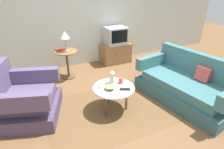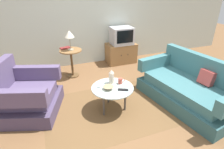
{
  "view_description": "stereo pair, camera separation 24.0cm",
  "coord_description": "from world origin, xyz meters",
  "px_view_note": "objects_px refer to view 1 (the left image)",
  "views": [
    {
      "loc": [
        -1.3,
        -2.34,
        2.02
      ],
      "look_at": [
        -0.04,
        0.32,
        0.55
      ],
      "focal_mm": 29.76,
      "sensor_mm": 36.0,
      "label": 1
    },
    {
      "loc": [
        -1.08,
        -2.43,
        2.02
      ],
      "look_at": [
        -0.04,
        0.32,
        0.55
      ],
      "focal_mm": 29.76,
      "sensor_mm": 36.0,
      "label": 2
    }
  ],
  "objects_px": {
    "armchair": "(24,101)",
    "tv_remote_dark": "(125,89)",
    "coffee_table": "(114,89)",
    "tv_stand": "(115,53)",
    "side_table": "(67,59)",
    "bowl": "(110,88)",
    "couch": "(187,86)",
    "book": "(60,49)",
    "vase": "(112,77)",
    "tv_remote_silver": "(100,85)",
    "mug": "(121,81)",
    "television": "(116,36)",
    "table_lamp": "(65,36)"
  },
  "relations": [
    {
      "from": "bowl",
      "to": "tv_remote_dark",
      "type": "xyz_separation_m",
      "value": [
        0.21,
        -0.12,
        -0.02
      ]
    },
    {
      "from": "bowl",
      "to": "tv_remote_silver",
      "type": "xyz_separation_m",
      "value": [
        -0.1,
        0.17,
        -0.02
      ]
    },
    {
      "from": "coffee_table",
      "to": "book",
      "type": "bearing_deg",
      "value": 106.83
    },
    {
      "from": "coffee_table",
      "to": "tv_remote_silver",
      "type": "xyz_separation_m",
      "value": [
        -0.19,
        0.13,
        0.05
      ]
    },
    {
      "from": "television",
      "to": "book",
      "type": "relative_size",
      "value": 2.1
    },
    {
      "from": "coffee_table",
      "to": "book",
      "type": "distance_m",
      "value": 1.8
    },
    {
      "from": "tv_stand",
      "to": "armchair",
      "type": "bearing_deg",
      "value": -148.08
    },
    {
      "from": "couch",
      "to": "armchair",
      "type": "bearing_deg",
      "value": 65.23
    },
    {
      "from": "tv_stand",
      "to": "vase",
      "type": "height_order",
      "value": "vase"
    },
    {
      "from": "side_table",
      "to": "bowl",
      "type": "xyz_separation_m",
      "value": [
        0.34,
        -1.58,
        0.0
      ]
    },
    {
      "from": "vase",
      "to": "table_lamp",
      "type": "bearing_deg",
      "value": 108.05
    },
    {
      "from": "side_table",
      "to": "television",
      "type": "relative_size",
      "value": 1.17
    },
    {
      "from": "coffee_table",
      "to": "mug",
      "type": "height_order",
      "value": "mug"
    },
    {
      "from": "couch",
      "to": "mug",
      "type": "xyz_separation_m",
      "value": [
        -1.19,
        0.37,
        0.21
      ]
    },
    {
      "from": "couch",
      "to": "tv_stand",
      "type": "height_order",
      "value": "couch"
    },
    {
      "from": "mug",
      "to": "couch",
      "type": "bearing_deg",
      "value": -17.18
    },
    {
      "from": "armchair",
      "to": "mug",
      "type": "xyz_separation_m",
      "value": [
        1.57,
        -0.38,
        0.19
      ]
    },
    {
      "from": "tv_remote_dark",
      "to": "book",
      "type": "xyz_separation_m",
      "value": [
        -0.64,
        1.85,
        0.21
      ]
    },
    {
      "from": "vase",
      "to": "book",
      "type": "relative_size",
      "value": 0.96
    },
    {
      "from": "tv_stand",
      "to": "television",
      "type": "relative_size",
      "value": 1.41
    },
    {
      "from": "table_lamp",
      "to": "book",
      "type": "relative_size",
      "value": 1.67
    },
    {
      "from": "coffee_table",
      "to": "tv_stand",
      "type": "relative_size",
      "value": 0.9
    },
    {
      "from": "table_lamp",
      "to": "vase",
      "type": "bearing_deg",
      "value": -71.95
    },
    {
      "from": "tv_stand",
      "to": "mug",
      "type": "bearing_deg",
      "value": -113.53
    },
    {
      "from": "armchair",
      "to": "tv_remote_dark",
      "type": "distance_m",
      "value": 1.64
    },
    {
      "from": "mug",
      "to": "bowl",
      "type": "distance_m",
      "value": 0.28
    },
    {
      "from": "side_table",
      "to": "bowl",
      "type": "relative_size",
      "value": 3.67
    },
    {
      "from": "coffee_table",
      "to": "tv_stand",
      "type": "height_order",
      "value": "tv_stand"
    },
    {
      "from": "coffee_table",
      "to": "tv_remote_dark",
      "type": "bearing_deg",
      "value": -50.44
    },
    {
      "from": "couch",
      "to": "side_table",
      "type": "bearing_deg",
      "value": 34.54
    },
    {
      "from": "armchair",
      "to": "couch",
      "type": "bearing_deg",
      "value": 93.55
    },
    {
      "from": "couch",
      "to": "mug",
      "type": "bearing_deg",
      "value": 63.16
    },
    {
      "from": "couch",
      "to": "tv_remote_dark",
      "type": "xyz_separation_m",
      "value": [
        -1.24,
        0.14,
        0.17
      ]
    },
    {
      "from": "couch",
      "to": "tv_remote_dark",
      "type": "relative_size",
      "value": 10.9
    },
    {
      "from": "coffee_table",
      "to": "television",
      "type": "distance_m",
      "value": 2.18
    },
    {
      "from": "vase",
      "to": "book",
      "type": "height_order",
      "value": "vase"
    },
    {
      "from": "side_table",
      "to": "television",
      "type": "height_order",
      "value": "television"
    },
    {
      "from": "armchair",
      "to": "book",
      "type": "distance_m",
      "value": 1.57
    },
    {
      "from": "bowl",
      "to": "tv_remote_dark",
      "type": "distance_m",
      "value": 0.24
    },
    {
      "from": "coffee_table",
      "to": "bowl",
      "type": "relative_size",
      "value": 3.98
    },
    {
      "from": "side_table",
      "to": "tv_remote_silver",
      "type": "distance_m",
      "value": 1.43
    },
    {
      "from": "armchair",
      "to": "table_lamp",
      "type": "distance_m",
      "value": 1.62
    },
    {
      "from": "coffee_table",
      "to": "vase",
      "type": "relative_size",
      "value": 2.77
    },
    {
      "from": "coffee_table",
      "to": "book",
      "type": "height_order",
      "value": "book"
    },
    {
      "from": "coffee_table",
      "to": "vase",
      "type": "distance_m",
      "value": 0.22
    },
    {
      "from": "armchair",
      "to": "tv_stand",
      "type": "xyz_separation_m",
      "value": [
        2.38,
        1.48,
        -0.04
      ]
    },
    {
      "from": "coffee_table",
      "to": "tv_remote_silver",
      "type": "bearing_deg",
      "value": 144.17
    },
    {
      "from": "armchair",
      "to": "tv_remote_silver",
      "type": "relative_size",
      "value": 7.42
    },
    {
      "from": "bowl",
      "to": "tv_remote_silver",
      "type": "relative_size",
      "value": 1.08
    },
    {
      "from": "coffee_table",
      "to": "book",
      "type": "xyz_separation_m",
      "value": [
        -0.52,
        1.7,
        0.26
      ]
    }
  ]
}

